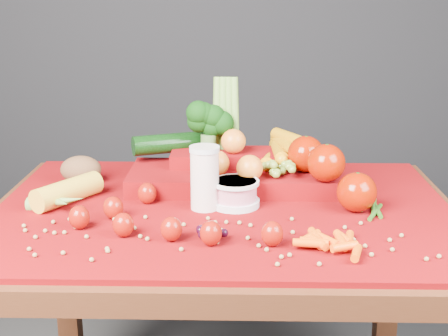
{
  "coord_description": "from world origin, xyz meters",
  "views": [
    {
      "loc": [
        0.03,
        -1.35,
        1.26
      ],
      "look_at": [
        0.0,
        0.02,
        0.85
      ],
      "focal_mm": 50.0,
      "sensor_mm": 36.0,
      "label": 1
    }
  ],
  "objects_px": {
    "table": "(224,249)",
    "yogurt_bowl": "(235,192)",
    "milk_glass": "(205,176)",
    "produce_mound": "(249,164)"
  },
  "relations": [
    {
      "from": "table",
      "to": "milk_glass",
      "type": "xyz_separation_m",
      "value": [
        -0.04,
        -0.01,
        0.19
      ]
    },
    {
      "from": "table",
      "to": "yogurt_bowl",
      "type": "xyz_separation_m",
      "value": [
        0.03,
        0.01,
        0.14
      ]
    },
    {
      "from": "table",
      "to": "milk_glass",
      "type": "height_order",
      "value": "milk_glass"
    },
    {
      "from": "table",
      "to": "yogurt_bowl",
      "type": "height_order",
      "value": "yogurt_bowl"
    },
    {
      "from": "milk_glass",
      "to": "table",
      "type": "bearing_deg",
      "value": 12.95
    },
    {
      "from": "milk_glass",
      "to": "yogurt_bowl",
      "type": "height_order",
      "value": "milk_glass"
    },
    {
      "from": "yogurt_bowl",
      "to": "produce_mound",
      "type": "height_order",
      "value": "produce_mound"
    },
    {
      "from": "milk_glass",
      "to": "produce_mound",
      "type": "distance_m",
      "value": 0.19
    },
    {
      "from": "milk_glass",
      "to": "produce_mound",
      "type": "bearing_deg",
      "value": 57.21
    },
    {
      "from": "table",
      "to": "yogurt_bowl",
      "type": "bearing_deg",
      "value": 18.67
    }
  ]
}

